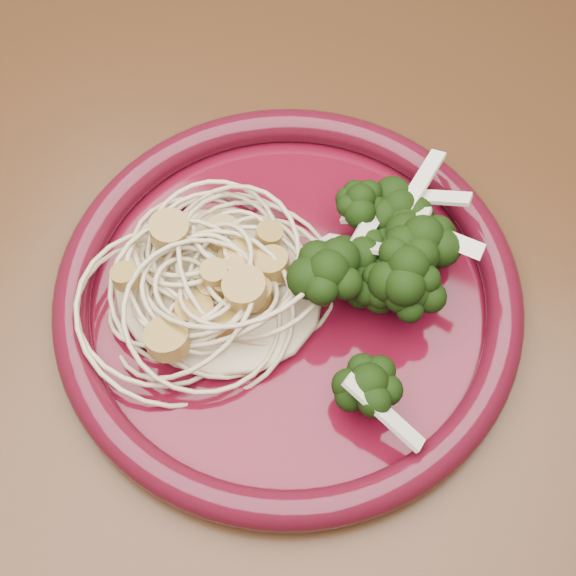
% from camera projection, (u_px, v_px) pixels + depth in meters
% --- Properties ---
extents(dining_table, '(1.20, 0.80, 0.75)m').
position_uv_depth(dining_table, '(363.00, 312.00, 0.62)').
color(dining_table, '#472814').
rests_on(dining_table, ground).
extents(dinner_plate, '(0.37, 0.37, 0.02)m').
position_uv_depth(dinner_plate, '(288.00, 295.00, 0.51)').
color(dinner_plate, '#4C0816').
rests_on(dinner_plate, dining_table).
extents(spaghetti_pile, '(0.17, 0.16, 0.03)m').
position_uv_depth(spaghetti_pile, '(217.00, 280.00, 0.50)').
color(spaghetti_pile, '#C5B48B').
rests_on(spaghetti_pile, dinner_plate).
extents(scallop_cluster, '(0.16, 0.16, 0.04)m').
position_uv_depth(scallop_cluster, '(212.00, 250.00, 0.47)').
color(scallop_cluster, '#A28139').
rests_on(scallop_cluster, spaghetti_pile).
extents(broccoli_pile, '(0.13, 0.16, 0.05)m').
position_uv_depth(broccoli_pile, '(378.00, 287.00, 0.48)').
color(broccoli_pile, black).
rests_on(broccoli_pile, dinner_plate).
extents(onion_garnish, '(0.09, 0.11, 0.05)m').
position_uv_depth(onion_garnish, '(383.00, 262.00, 0.46)').
color(onion_garnish, beige).
rests_on(onion_garnish, broccoli_pile).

